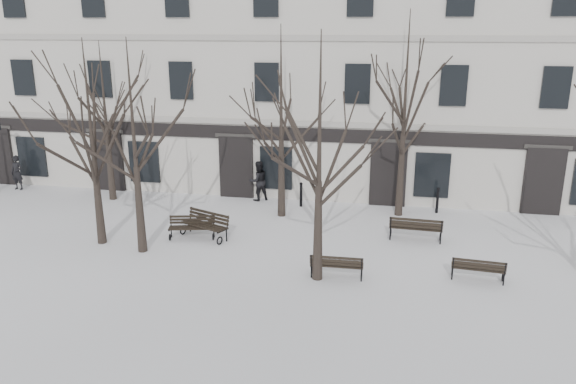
% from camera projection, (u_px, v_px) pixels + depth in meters
% --- Properties ---
extents(ground, '(100.00, 100.00, 0.00)m').
position_uv_depth(ground, '(274.00, 272.00, 18.53)').
color(ground, white).
rests_on(ground, ground).
extents(building, '(40.40, 10.20, 11.40)m').
position_uv_depth(building, '(326.00, 71.00, 29.15)').
color(building, beige).
rests_on(building, ground).
extents(tree_0, '(5.20, 5.20, 7.43)m').
position_uv_depth(tree_0, '(90.00, 119.00, 19.70)').
color(tree_0, black).
rests_on(tree_0, ground).
extents(tree_1, '(5.23, 5.23, 7.47)m').
position_uv_depth(tree_1, '(133.00, 123.00, 18.91)').
color(tree_1, black).
rests_on(tree_1, ground).
extents(tree_2, '(5.41, 5.41, 7.73)m').
position_uv_depth(tree_2, '(320.00, 130.00, 16.66)').
color(tree_2, black).
rests_on(tree_2, ground).
extents(tree_4, '(5.03, 5.03, 7.19)m').
position_uv_depth(tree_4, '(104.00, 103.00, 24.99)').
color(tree_4, black).
rests_on(tree_4, ground).
extents(tree_5, '(5.52, 5.52, 7.88)m').
position_uv_depth(tree_5, '(281.00, 100.00, 22.60)').
color(tree_5, black).
rests_on(tree_5, ground).
extents(tree_6, '(5.91, 5.91, 8.44)m').
position_uv_depth(tree_6, '(406.00, 91.00, 22.59)').
color(tree_6, black).
rests_on(tree_6, ground).
extents(bench_0, '(1.80, 0.98, 0.87)m').
position_uv_depth(bench_0, '(192.00, 226.00, 21.34)').
color(bench_0, black).
rests_on(bench_0, ground).
extents(bench_1, '(1.71, 0.65, 0.85)m').
position_uv_depth(bench_1, '(337.00, 265.00, 17.95)').
color(bench_1, black).
rests_on(bench_1, ground).
extents(bench_2, '(1.68, 0.74, 0.82)m').
position_uv_depth(bench_2, '(478.00, 268.00, 17.73)').
color(bench_2, black).
rests_on(bench_2, ground).
extents(bench_3, '(2.07, 1.44, 1.00)m').
position_uv_depth(bench_3, '(205.00, 224.00, 21.40)').
color(bench_3, black).
rests_on(bench_3, ground).
extents(bench_4, '(1.98, 0.81, 0.98)m').
position_uv_depth(bench_4, '(416.00, 228.00, 21.04)').
color(bench_4, black).
rests_on(bench_4, ground).
extents(bollard_a, '(0.14, 0.14, 1.12)m').
position_uv_depth(bollard_a, '(301.00, 194.00, 25.04)').
color(bollard_a, black).
rests_on(bollard_a, ground).
extents(bollard_b, '(0.15, 0.15, 1.14)m').
position_uv_depth(bollard_b, '(437.00, 199.00, 24.19)').
color(bollard_b, black).
rests_on(bollard_b, ground).
extents(pedestrian_a, '(0.66, 0.46, 1.71)m').
position_uv_depth(pedestrian_a, '(19.00, 189.00, 27.83)').
color(pedestrian_a, black).
rests_on(pedestrian_a, ground).
extents(pedestrian_b, '(1.15, 1.11, 1.86)m').
position_uv_depth(pedestrian_b, '(258.00, 200.00, 26.11)').
color(pedestrian_b, black).
rests_on(pedestrian_b, ground).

